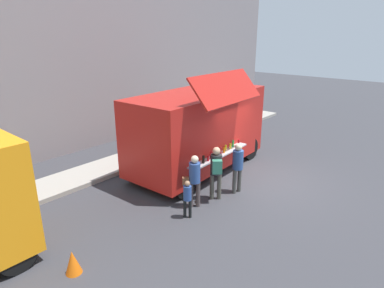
% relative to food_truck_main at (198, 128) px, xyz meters
% --- Properties ---
extents(ground_plane, '(60.00, 60.00, 0.00)m').
position_rel_food_truck_main_xyz_m(ground_plane, '(0.64, -2.51, -1.62)').
color(ground_plane, '#38383D').
extents(curb_strip, '(28.00, 1.60, 0.15)m').
position_rel_food_truck_main_xyz_m(curb_strip, '(-4.01, 2.62, -1.55)').
color(curb_strip, '#9E998E').
rests_on(curb_strip, ground).
extents(building_behind, '(32.00, 2.40, 10.43)m').
position_rel_food_truck_main_xyz_m(building_behind, '(-3.01, 6.52, 3.59)').
color(building_behind, gray).
rests_on(building_behind, ground).
extents(food_truck_main, '(5.84, 3.41, 3.81)m').
position_rel_food_truck_main_xyz_m(food_truck_main, '(0.00, 0.00, 0.00)').
color(food_truck_main, red).
rests_on(food_truck_main, ground).
extents(traffic_cone_orange, '(0.36, 0.36, 0.55)m').
position_rel_food_truck_main_xyz_m(traffic_cone_orange, '(-6.30, -1.69, -1.35)').
color(traffic_cone_orange, orange).
rests_on(traffic_cone_orange, ground).
extents(trash_bin, '(0.60, 0.60, 0.98)m').
position_rel_food_truck_main_xyz_m(trash_bin, '(4.25, 2.32, -1.13)').
color(trash_bin, '#2E5D38').
rests_on(trash_bin, ground).
extents(customer_front_ordering, '(0.35, 0.35, 1.70)m').
position_rel_food_truck_main_xyz_m(customer_front_ordering, '(-0.70, -2.23, -0.61)').
color(customer_front_ordering, '#4B4943').
rests_on(customer_front_ordering, ground).
extents(customer_mid_with_backpack, '(0.54, 0.53, 1.74)m').
position_rel_food_truck_main_xyz_m(customer_mid_with_backpack, '(-1.55, -2.01, -0.56)').
color(customer_mid_with_backpack, '#4E4B40').
rests_on(customer_mid_with_backpack, ground).
extents(customer_rear_waiting, '(0.48, 0.47, 1.65)m').
position_rel_food_truck_main_xyz_m(customer_rear_waiting, '(-2.34, -1.79, -0.64)').
color(customer_rear_waiting, '#504342').
rests_on(customer_rear_waiting, ground).
extents(child_near_queue, '(0.23, 0.23, 1.14)m').
position_rel_food_truck_main_xyz_m(child_near_queue, '(-2.94, -2.05, -0.94)').
color(child_near_queue, black).
rests_on(child_near_queue, ground).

